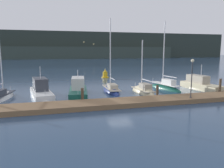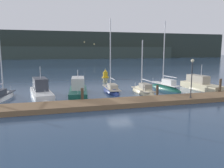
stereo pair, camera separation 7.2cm
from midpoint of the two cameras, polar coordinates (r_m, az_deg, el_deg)
The scene contains 15 objects.
ground_plane at distance 23.06m, azimuth 2.16°, elevation -4.12°, with size 400.00×400.00×0.00m, color navy.
dock at distance 20.98m, azimuth 3.93°, elevation -4.80°, with size 33.73×2.80×0.45m, color brown.
mooring_pile_1 at distance 21.55m, azimuth -7.68°, elevation -3.05°, with size 0.28×0.28×1.51m, color #4C3D2D.
mooring_pile_2 at distance 23.90m, azimuth 11.80°, elevation -2.05°, with size 0.28×0.28×1.47m, color #4C3D2D.
mooring_pile_3 at distance 28.38m, azimuth 26.47°, elevation -0.66°, with size 0.28×0.28×1.89m, color #4C3D2D.
sailboat_berth_1 at distance 26.25m, azimuth -26.77°, elevation -3.23°, with size 2.54×5.73×8.84m.
motorboat_berth_2 at distance 26.04m, azimuth -17.92°, elevation -2.18°, with size 3.23×7.41×3.83m.
motorboat_berth_3 at distance 25.86m, azimuth -8.75°, elevation -2.03°, with size 2.93×7.07×3.51m.
sailboat_berth_4 at distance 27.36m, azimuth -0.11°, elevation -1.84°, with size 1.81×5.99×9.74m.
sailboat_berth_5 at distance 26.86m, azimuth 8.21°, elevation -2.14°, with size 1.75×5.39×7.22m.
sailboat_berth_6 at distance 30.27m, azimuth 13.82°, elevation -0.93°, with size 2.35×6.34×9.56m.
motorboat_berth_7 at distance 31.30m, azimuth 22.23°, elevation -0.80°, with size 2.80×7.09×4.00m.
channel_buoy at distance 41.65m, azimuth -1.70°, elevation 2.52°, with size 1.33×1.33×1.74m.
dock_lamppost at distance 22.98m, azimuth 20.25°, elevation 2.98°, with size 0.32×0.32×3.85m.
hillside_backdrop at distance 150.60m, azimuth -12.60°, elevation 9.62°, with size 240.00×23.00×17.41m.
Camera 2 is at (-6.61, -21.49, 5.12)m, focal length 35.00 mm.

